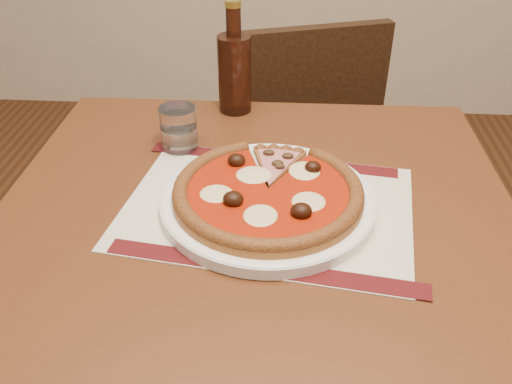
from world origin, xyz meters
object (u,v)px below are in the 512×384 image
pizza (268,191)px  bottle (235,70)px  plate (268,202)px  chair_far (299,137)px  water_glass (179,129)px  table (255,266)px

pizza → bottle: 0.35m
plate → bottle: bearing=104.0°
chair_far → plate: size_ratio=2.54×
chair_far → bottle: bearing=52.0°
chair_far → bottle: bottle is taller
plate → water_glass: bearing=134.3°
plate → bottle: (-0.08, 0.34, 0.08)m
table → chair_far: chair_far is taller
water_glass → bottle: size_ratio=0.36×
plate → water_glass: (-0.17, 0.17, 0.03)m
water_glass → bottle: (0.08, 0.16, 0.05)m
table → pizza: (0.02, 0.02, 0.13)m
pizza → table: bearing=-127.7°
pizza → chair_far: bearing=85.5°
table → plate: bearing=52.4°
pizza → water_glass: bearing=134.3°
table → pizza: 0.14m
plate → pizza: size_ratio=1.13×
water_glass → bottle: bearing=63.1°
water_glass → pizza: bearing=-45.7°
chair_far → water_glass: bearing=49.8°
plate → water_glass: 0.24m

